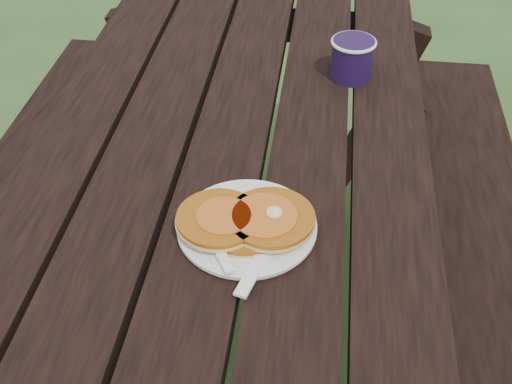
# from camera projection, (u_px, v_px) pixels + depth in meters

# --- Properties ---
(ground) EXTENTS (60.00, 60.00, 0.00)m
(ground) POSITION_uv_depth(u_px,v_px,m) (236.00, 369.00, 1.70)
(ground) COLOR #2E4A20
(ground) RESTS_ON ground
(picnic_table) EXTENTS (1.36, 1.80, 0.75)m
(picnic_table) POSITION_uv_depth(u_px,v_px,m) (233.00, 277.00, 1.46)
(picnic_table) COLOR black
(picnic_table) RESTS_ON ground
(plate) EXTENTS (0.25, 0.25, 0.01)m
(plate) POSITION_uv_depth(u_px,v_px,m) (247.00, 227.00, 1.03)
(plate) COLOR white
(plate) RESTS_ON picnic_table
(pancake_stack) EXTENTS (0.22, 0.15, 0.04)m
(pancake_stack) POSITION_uv_depth(u_px,v_px,m) (247.00, 220.00, 1.01)
(pancake_stack) COLOR #B16014
(pancake_stack) RESTS_ON plate
(knife) EXTENTS (0.07, 0.18, 0.00)m
(knife) POSITION_uv_depth(u_px,v_px,m) (263.00, 254.00, 0.97)
(knife) COLOR white
(knife) RESTS_ON plate
(fork) EXTENTS (0.11, 0.15, 0.01)m
(fork) POSITION_uv_depth(u_px,v_px,m) (218.00, 248.00, 0.97)
(fork) COLOR white
(fork) RESTS_ON plate
(coffee_cup) EXTENTS (0.10, 0.10, 0.09)m
(coffee_cup) POSITION_uv_depth(u_px,v_px,m) (352.00, 56.00, 1.35)
(coffee_cup) COLOR #1D0E34
(coffee_cup) RESTS_ON picnic_table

